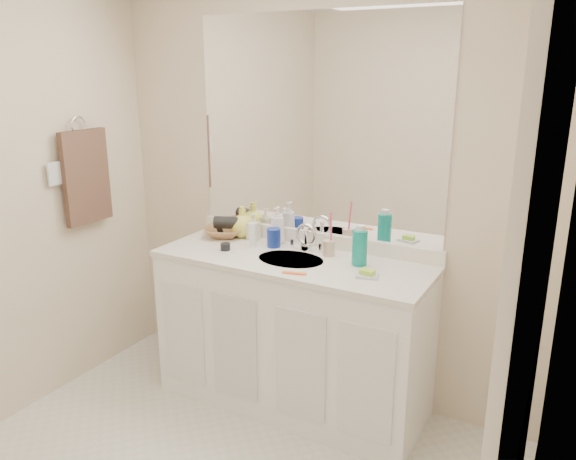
{
  "coord_description": "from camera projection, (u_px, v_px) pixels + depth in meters",
  "views": [
    {
      "loc": [
        1.37,
        -1.5,
        1.87
      ],
      "look_at": [
        0.0,
        0.97,
        1.05
      ],
      "focal_mm": 35.0,
      "sensor_mm": 36.0,
      "label": 1
    }
  ],
  "objects": [
    {
      "name": "toothbrush",
      "position": [
        331.0,
        229.0,
        3.03
      ],
      "size": [
        0.02,
        0.04,
        0.2
      ],
      "primitive_type": "cylinder",
      "rotation": [
        0.14,
        0.0,
        0.24
      ],
      "color": "#FF4372",
      "rests_on": "tan_cup"
    },
    {
      "name": "soap_bottle_cream",
      "position": [
        254.0,
        227.0,
        3.35
      ],
      "size": [
        0.08,
        0.09,
        0.15
      ],
      "primitive_type": "imported",
      "rotation": [
        0.0,
        0.0,
        0.23
      ],
      "color": "beige",
      "rests_on": "countertop"
    },
    {
      "name": "wall_right",
      "position": [
        540.0,
        333.0,
        1.48
      ],
      "size": [
        0.02,
        2.6,
        2.4
      ],
      "primitive_type": "cube",
      "color": "beige",
      "rests_on": "floor"
    },
    {
      "name": "backsplash",
      "position": [
        314.0,
        238.0,
        3.24
      ],
      "size": [
        1.52,
        0.03,
        0.08
      ],
      "primitive_type": "cube",
      "color": "white",
      "rests_on": "countertop"
    },
    {
      "name": "switch_plate",
      "position": [
        54.0,
        174.0,
        3.13
      ],
      "size": [
        0.01,
        0.08,
        0.13
      ],
      "primitive_type": "cube",
      "color": "silver",
      "rests_on": "wall_left"
    },
    {
      "name": "soap_bottle_yellow",
      "position": [
        243.0,
        222.0,
        3.39
      ],
      "size": [
        0.17,
        0.17,
        0.19
      ],
      "primitive_type": "imported",
      "rotation": [
        0.0,
        0.0,
        0.14
      ],
      "color": "#F1EF5D",
      "rests_on": "countertop"
    },
    {
      "name": "soap_dish",
      "position": [
        367.0,
        276.0,
        2.76
      ],
      "size": [
        0.13,
        0.11,
        0.01
      ],
      "primitive_type": "cube",
      "rotation": [
        0.0,
        0.0,
        0.27
      ],
      "color": "silver",
      "rests_on": "countertop"
    },
    {
      "name": "orange_comb",
      "position": [
        294.0,
        273.0,
        2.8
      ],
      "size": [
        0.13,
        0.06,
        0.01
      ],
      "primitive_type": "cube",
      "rotation": [
        0.0,
        0.0,
        0.25
      ],
      "color": "#FA5A1A",
      "rests_on": "countertop"
    },
    {
      "name": "mirror",
      "position": [
        316.0,
        126.0,
        3.07
      ],
      "size": [
        1.48,
        0.01,
        1.2
      ],
      "primitive_type": "cube",
      "color": "white",
      "rests_on": "wall_back"
    },
    {
      "name": "towel_ring",
      "position": [
        78.0,
        125.0,
        3.23
      ],
      "size": [
        0.01,
        0.11,
        0.11
      ],
      "primitive_type": "torus",
      "rotation": [
        0.0,
        1.57,
        0.0
      ],
      "color": "silver",
      "rests_on": "wall_left"
    },
    {
      "name": "sink_basin",
      "position": [
        291.0,
        261.0,
        3.02
      ],
      "size": [
        0.37,
        0.37,
        0.02
      ],
      "primitive_type": "cylinder",
      "color": "beige",
      "rests_on": "countertop"
    },
    {
      "name": "green_soap",
      "position": [
        367.0,
        272.0,
        2.75
      ],
      "size": [
        0.07,
        0.05,
        0.02
      ],
      "primitive_type": "cube",
      "rotation": [
        0.0,
        0.0,
        -0.06
      ],
      "color": "#ABE838",
      "rests_on": "soap_dish"
    },
    {
      "name": "soap_bottle_white",
      "position": [
        277.0,
        225.0,
        3.26
      ],
      "size": [
        0.09,
        0.09,
        0.22
      ],
      "primitive_type": "imported",
      "rotation": [
        0.0,
        0.0,
        0.1
      ],
      "color": "white",
      "rests_on": "countertop"
    },
    {
      "name": "countertop",
      "position": [
        292.0,
        261.0,
        3.04
      ],
      "size": [
        1.52,
        0.57,
        0.03
      ],
      "primitive_type": "cube",
      "color": "white",
      "rests_on": "vanity_cabinet"
    },
    {
      "name": "dark_jar",
      "position": [
        225.0,
        247.0,
        3.16
      ],
      "size": [
        0.06,
        0.06,
        0.04
      ],
      "primitive_type": "cylinder",
      "rotation": [
        0.0,
        0.0,
        -0.12
      ],
      "color": "black",
      "rests_on": "countertop"
    },
    {
      "name": "mouthwash_bottle",
      "position": [
        360.0,
        248.0,
        2.9
      ],
      "size": [
        0.1,
        0.1,
        0.19
      ],
      "primitive_type": "cylinder",
      "rotation": [
        0.0,
        0.0,
        0.28
      ],
      "color": "#0B8C80",
      "rests_on": "countertop"
    },
    {
      "name": "vanity_cabinet",
      "position": [
        292.0,
        334.0,
        3.16
      ],
      "size": [
        1.5,
        0.55,
        0.85
      ],
      "primitive_type": "cube",
      "color": "white",
      "rests_on": "floor"
    },
    {
      "name": "tan_cup",
      "position": [
        329.0,
        248.0,
        3.06
      ],
      "size": [
        0.07,
        0.07,
        0.09
      ],
      "primitive_type": "cylinder",
      "rotation": [
        0.0,
        0.0,
        0.07
      ],
      "color": "beige",
      "rests_on": "countertop"
    },
    {
      "name": "blue_mug",
      "position": [
        274.0,
        238.0,
        3.21
      ],
      "size": [
        0.09,
        0.09,
        0.11
      ],
      "primitive_type": "cylinder",
      "rotation": [
        0.0,
        0.0,
        -0.14
      ],
      "color": "navy",
      "rests_on": "countertop"
    },
    {
      "name": "extra_white_bottle",
      "position": [
        253.0,
        235.0,
        3.21
      ],
      "size": [
        0.05,
        0.05,
        0.14
      ],
      "primitive_type": "cylinder",
      "rotation": [
        0.0,
        0.0,
        0.15
      ],
      "color": "white",
      "rests_on": "countertop"
    },
    {
      "name": "hair_dryer",
      "position": [
        227.0,
        223.0,
        3.38
      ],
      "size": [
        0.17,
        0.13,
        0.08
      ],
      "primitive_type": "cylinder",
      "rotation": [
        0.0,
        1.57,
        0.38
      ],
      "color": "black",
      "rests_on": "wicker_basket"
    },
    {
      "name": "faucet",
      "position": [
        306.0,
        241.0,
        3.15
      ],
      "size": [
        0.02,
        0.02,
        0.11
      ],
      "primitive_type": "cylinder",
      "color": "silver",
      "rests_on": "countertop"
    },
    {
      "name": "wicker_basket",
      "position": [
        224.0,
        232.0,
        3.41
      ],
      "size": [
        0.32,
        0.32,
        0.06
      ],
      "primitive_type": "imported",
      "rotation": [
        0.0,
        0.0,
        0.4
      ],
      "color": "#95653C",
      "rests_on": "countertop"
    },
    {
      "name": "hand_towel",
      "position": [
        86.0,
        177.0,
        3.3
      ],
      "size": [
        0.04,
        0.32,
        0.55
      ],
      "primitive_type": "cube",
      "color": "#34231C",
      "rests_on": "towel_ring"
    },
    {
      "name": "wall_back",
      "position": [
        316.0,
        191.0,
        3.17
      ],
      "size": [
        2.6,
        0.02,
        2.4
      ],
      "primitive_type": "cube",
      "color": "beige",
      "rests_on": "floor"
    }
  ]
}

